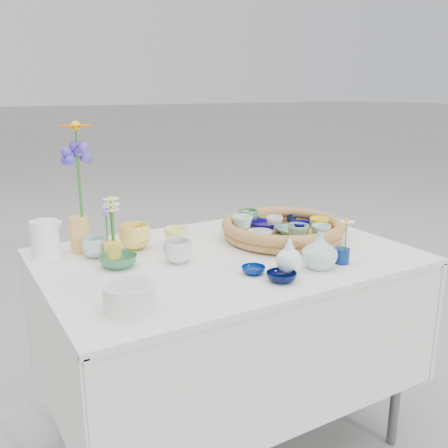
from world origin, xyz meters
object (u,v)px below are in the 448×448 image
wicker_tray (283,229)px  tall_vase_yellow (80,235)px  display_table (227,439)px  bud_vase_seafoam (320,250)px

wicker_tray → tall_vase_yellow: (-0.72, 0.23, 0.03)m
display_table → bud_vase_seafoam: bud_vase_seafoam is taller
bud_vase_seafoam → tall_vase_yellow: (-0.62, 0.56, 0.00)m
display_table → wicker_tray: size_ratio=2.66×
bud_vase_seafoam → tall_vase_yellow: bearing=138.3°
tall_vase_yellow → bud_vase_seafoam: bearing=-41.7°
tall_vase_yellow → display_table: bearing=-32.9°
bud_vase_seafoam → tall_vase_yellow: 0.83m
bud_vase_seafoam → display_table: bearing=124.3°
wicker_tray → bud_vase_seafoam: bud_vase_seafoam is taller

